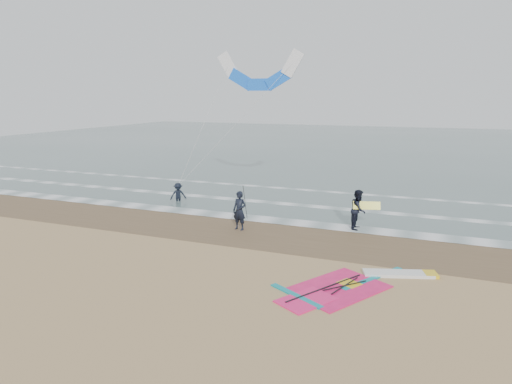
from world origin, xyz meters
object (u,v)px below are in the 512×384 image
at_px(person_walking, 358,210).
at_px(person_standing, 239,211).
at_px(person_wading, 178,190).
at_px(windsurf_rig, 356,285).
at_px(surf_kite, 259,75).

bearing_deg(person_walking, person_standing, 115.34).
bearing_deg(person_wading, windsurf_rig, -72.68).
height_order(person_walking, person_wading, person_walking).
distance_m(windsurf_rig, surf_kite, 16.82).
bearing_deg(person_walking, surf_kite, 56.15).
bearing_deg(windsurf_rig, person_wading, 144.63).
bearing_deg(person_standing, person_walking, 31.60).
distance_m(person_standing, surf_kite, 10.42).
relative_size(person_walking, surf_kite, 0.24).
bearing_deg(windsurf_rig, person_walking, 98.96).
bearing_deg(person_wading, person_walking, -46.67).
height_order(person_standing, person_walking, person_walking).
xyz_separation_m(windsurf_rig, person_walking, (-1.10, 6.96, 0.95)).
bearing_deg(person_walking, windsurf_rig, -168.61).
distance_m(windsurf_rig, person_wading, 15.28).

